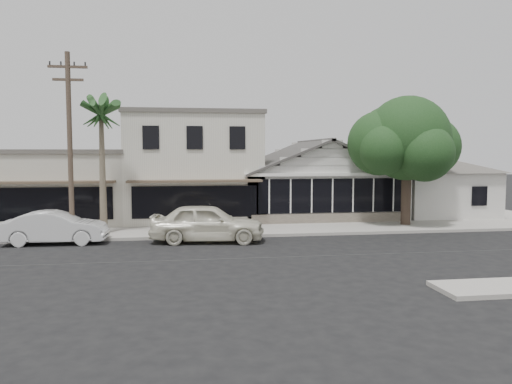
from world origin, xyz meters
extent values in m
plane|color=black|center=(0.00, 0.00, 0.00)|extent=(140.00, 140.00, 0.00)
cube|color=#9E9991|center=(-8.00, 6.75, 0.07)|extent=(90.00, 3.50, 0.15)
cube|color=silver|center=(5.00, 12.50, 1.50)|extent=(10.00, 8.00, 3.00)
cube|color=black|center=(5.00, 8.44, 1.75)|extent=(8.80, 0.10, 2.00)
cube|color=#60564C|center=(5.00, 8.45, 0.35)|extent=(9.60, 0.18, 0.70)
cube|color=silver|center=(13.20, 11.50, 1.50)|extent=(6.00, 6.00, 3.00)
cube|color=silver|center=(-3.00, 13.50, 3.25)|extent=(8.00, 10.00, 6.50)
cube|color=beige|center=(-12.00, 13.50, 2.10)|extent=(10.00, 10.00, 4.20)
cylinder|color=brown|center=(-9.00, 5.20, 4.50)|extent=(0.24, 0.24, 9.00)
cube|color=brown|center=(-9.00, 5.20, 8.30)|extent=(1.80, 0.12, 0.12)
cube|color=brown|center=(-9.00, 5.20, 7.70)|extent=(1.40, 0.12, 0.12)
imported|color=silver|center=(-2.56, 4.03, 0.92)|extent=(5.62, 2.80, 1.84)
imported|color=silver|center=(-9.63, 4.57, 0.77)|extent=(4.72, 1.73, 1.54)
cylinder|color=#423528|center=(8.97, 7.12, 1.48)|extent=(0.55, 0.55, 2.95)
sphere|color=#183716|center=(8.97, 7.12, 5.08)|extent=(4.80, 4.80, 4.80)
sphere|color=#183716|center=(10.63, 7.68, 4.62)|extent=(3.51, 3.51, 3.51)
sphere|color=#183716|center=(7.49, 7.49, 4.80)|extent=(3.69, 3.69, 3.69)
sphere|color=#183716|center=(9.33, 5.74, 4.25)|extent=(3.14, 3.14, 3.14)
sphere|color=#183716|center=(8.41, 8.60, 5.36)|extent=(3.32, 3.32, 3.32)
sphere|color=#183716|center=(10.07, 8.41, 5.72)|extent=(2.95, 2.95, 2.95)
sphere|color=#183716|center=(7.30, 6.38, 4.43)|extent=(2.77, 2.77, 2.77)
cone|color=#726651|center=(-7.71, 6.42, 3.03)|extent=(0.40, 0.40, 6.07)
camera|label=1|loc=(-3.81, -19.70, 4.27)|focal=35.00mm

